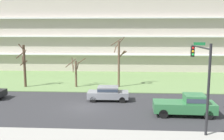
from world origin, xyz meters
name	(u,v)px	position (x,y,z in m)	size (l,w,h in m)	color
ground	(85,107)	(0.00, 0.00, 0.00)	(160.00, 160.00, 0.00)	#2D2D30
grass_lawn_strip	(100,80)	(0.00, 14.00, 0.04)	(80.00, 16.00, 0.08)	#66844C
apartment_building	(107,36)	(0.00, 27.78, 6.56)	(51.32, 12.51, 13.12)	#B2A899
tree_far_left	(24,65)	(-9.54, 8.49, 3.07)	(1.59, 1.62, 5.88)	#4C3828
tree_left	(76,71)	(-2.71, 8.89, 2.22)	(2.67, 1.98, 4.05)	brown
tree_center	(119,61)	(3.09, 9.30, 3.58)	(2.21, 1.59, 6.76)	brown
sedan_gray_near_left	(108,93)	(2.10, 2.50, 0.87)	(4.42, 1.85, 1.57)	slate
pickup_green_center_left	(187,105)	(9.46, -2.01, 1.02)	(5.46, 2.18, 1.95)	#2D6B3D
traffic_signal_mast	(202,71)	(9.76, -4.97, 4.52)	(0.90, 5.05, 6.66)	black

